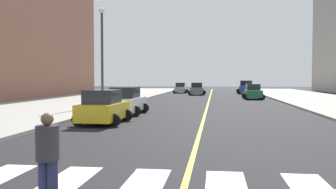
% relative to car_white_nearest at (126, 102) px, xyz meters
% --- Properties ---
extents(sidewalk_kerb_west, '(10.00, 120.00, 0.15)m').
position_rel_car_white_nearest_xyz_m(sidewalk_kerb_west, '(-7.03, -0.28, -0.77)').
color(sidewalk_kerb_west, '#9E9B93').
rests_on(sidewalk_kerb_west, ground).
extents(lane_divider_paint, '(0.16, 80.00, 0.01)m').
position_rel_car_white_nearest_xyz_m(lane_divider_paint, '(5.17, 19.72, -0.84)').
color(lane_divider_paint, yellow).
rests_on(lane_divider_paint, ground).
extents(car_white_nearest, '(2.57, 4.07, 1.81)m').
position_rel_car_white_nearest_xyz_m(car_white_nearest, '(0.00, 0.00, 0.00)').
color(car_white_nearest, silver).
rests_on(car_white_nearest, ground).
extents(car_silver_second, '(2.41, 3.85, 1.71)m').
position_rel_car_white_nearest_xyz_m(car_silver_second, '(0.19, 36.55, -0.04)').
color(car_silver_second, '#B7B7BC').
rests_on(car_silver_second, ground).
extents(car_gray_third, '(2.51, 4.02, 1.80)m').
position_rel_car_white_nearest_xyz_m(car_gray_third, '(3.21, 29.90, -0.01)').
color(car_gray_third, slate).
rests_on(car_gray_third, ground).
extents(car_yellow_fourth, '(2.51, 3.99, 1.77)m').
position_rel_car_white_nearest_xyz_m(car_yellow_fourth, '(0.04, -5.05, -0.02)').
color(car_yellow_fourth, gold).
rests_on(car_yellow_fourth, ground).
extents(car_blue_fifth, '(3.01, 4.73, 2.08)m').
position_rel_car_white_nearest_xyz_m(car_blue_fifth, '(10.63, 35.18, 0.13)').
color(car_blue_fifth, '#2D479E').
rests_on(car_blue_fifth, ground).
extents(car_green_sixth, '(2.44, 3.90, 1.74)m').
position_rel_car_white_nearest_xyz_m(car_green_sixth, '(10.19, 19.74, -0.03)').
color(car_green_sixth, '#236B42').
rests_on(car_green_sixth, ground).
extents(pedestrian_crossing, '(0.43, 0.43, 1.72)m').
position_rel_car_white_nearest_xyz_m(pedestrian_crossing, '(2.79, -17.22, 0.10)').
color(pedestrian_crossing, '#232847').
rests_on(pedestrian_crossing, ground).
extents(street_lamp, '(0.44, 0.44, 7.90)m').
position_rel_car_white_nearest_xyz_m(street_lamp, '(-3.25, 5.20, 3.93)').
color(street_lamp, '#38383D').
rests_on(street_lamp, sidewalk_kerb_west).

